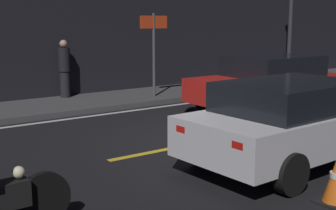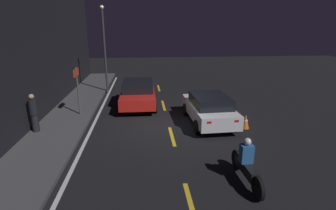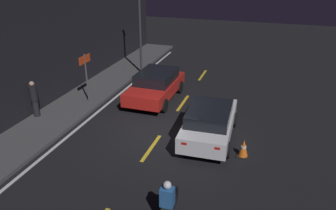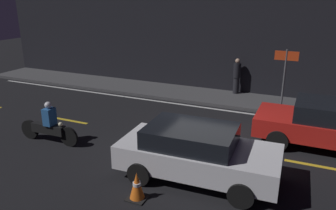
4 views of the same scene
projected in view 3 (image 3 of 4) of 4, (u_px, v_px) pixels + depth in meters
ground_plane at (160, 136)px, 13.41m from camera, size 56.00×56.00×0.00m
raised_curb at (57, 117)px, 14.78m from camera, size 28.00×2.29×0.15m
building_front at (20, 43)px, 13.79m from camera, size 28.00×0.30×6.78m
lane_dash_c at (151, 148)px, 12.54m from camera, size 2.00×0.14×0.01m
lane_dash_d at (183, 103)px, 16.44m from camera, size 2.00×0.14×0.01m
lane_dash_e at (203, 75)px, 20.34m from camera, size 2.00×0.14×0.01m
lane_solid_kerb at (84, 123)px, 14.41m from camera, size 25.20×0.14×0.01m
sedan_white at (210, 121)px, 12.94m from camera, size 4.13×2.04×1.40m
taxi_red at (156, 85)px, 16.59m from camera, size 4.18×2.05×1.45m
motorcycle at (166, 209)px, 8.67m from camera, size 2.23×0.37×1.39m
traffic_cone_near at (243, 148)px, 11.89m from camera, size 0.46×0.46×0.68m
pedestrian at (34, 99)px, 14.42m from camera, size 0.34×0.34×1.65m
shop_sign at (86, 69)px, 15.58m from camera, size 0.90×0.08×2.40m
street_lamp at (140, 22)px, 19.12m from camera, size 0.28×0.28×5.76m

